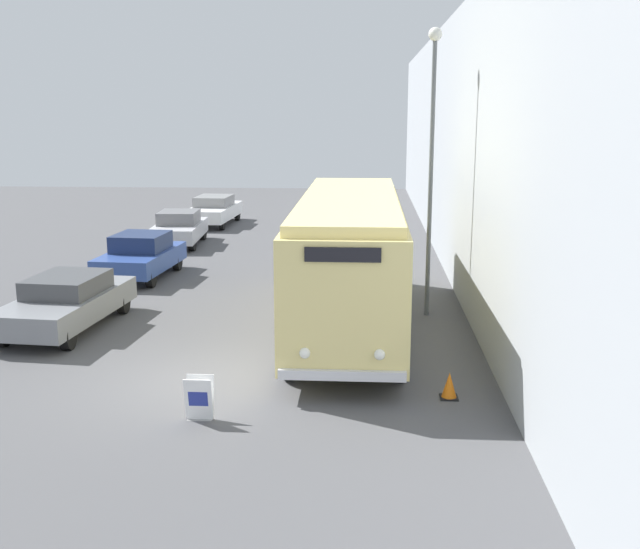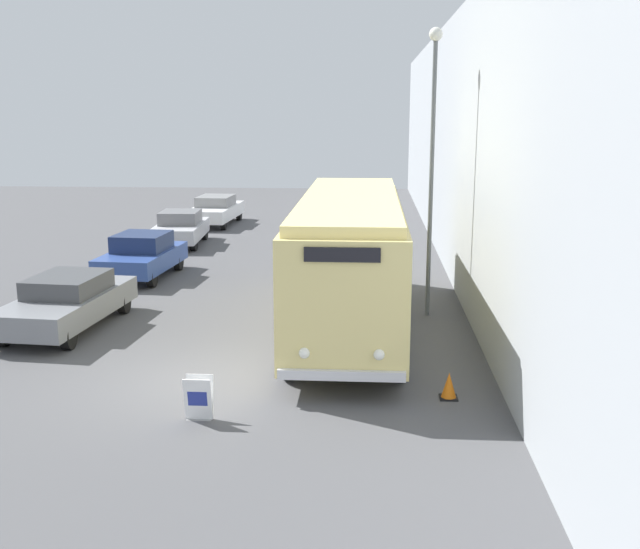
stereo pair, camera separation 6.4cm
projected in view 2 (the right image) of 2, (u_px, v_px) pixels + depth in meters
ground_plane at (200, 383)px, 15.84m from camera, size 80.00×80.00×0.00m
building_wall_right at (460, 149)px, 24.22m from camera, size 0.30×60.00×8.82m
vintage_bus at (350, 255)px, 19.54m from camera, size 2.63×10.92×3.48m
sign_board at (199, 399)px, 13.90m from camera, size 0.52×0.32×0.84m
streetlamp at (433, 139)px, 20.02m from camera, size 0.36×0.36×7.76m
parked_car_near at (68, 301)px, 19.65m from camera, size 2.34×4.86×1.42m
parked_car_mid at (142, 255)px, 25.64m from camera, size 2.25×4.20×1.52m
parked_car_far at (180, 228)px, 31.80m from camera, size 2.09×4.21×1.45m
parked_car_distant at (215, 210)px, 37.45m from camera, size 2.16×4.76×1.44m
traffic_cone at (449, 386)px, 14.94m from camera, size 0.36×0.36×0.54m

